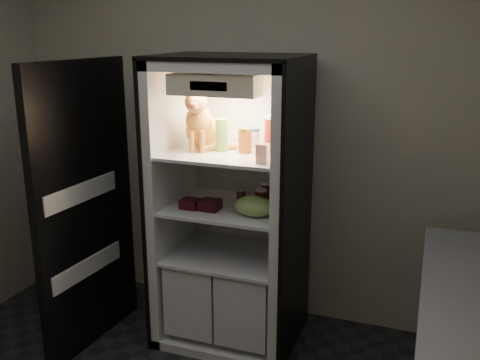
% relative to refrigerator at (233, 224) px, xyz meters
% --- Properties ---
extents(room_shell, '(3.60, 3.60, 3.60)m').
position_rel_refrigerator_xyz_m(room_shell, '(0.00, -1.38, 0.83)').
color(room_shell, white).
rests_on(room_shell, floor).
extents(refrigerator, '(0.90, 0.72, 1.88)m').
position_rel_refrigerator_xyz_m(refrigerator, '(0.00, 0.00, 0.00)').
color(refrigerator, white).
rests_on(refrigerator, floor).
extents(fridge_door, '(0.13, 0.87, 1.85)m').
position_rel_refrigerator_xyz_m(fridge_door, '(-0.85, -0.39, 0.12)').
color(fridge_door, black).
rests_on(fridge_door, floor).
extents(tabby_cat, '(0.37, 0.40, 0.41)m').
position_rel_refrigerator_xyz_m(tabby_cat, '(-0.20, -0.04, 0.65)').
color(tabby_cat, '#C87119').
rests_on(tabby_cat, refrigerator).
extents(parmesan_shaker, '(0.08, 0.08, 0.20)m').
position_rel_refrigerator_xyz_m(parmesan_shaker, '(-0.05, -0.06, 0.60)').
color(parmesan_shaker, green).
rests_on(parmesan_shaker, refrigerator).
extents(mayo_tub, '(0.09, 0.09, 0.13)m').
position_rel_refrigerator_xyz_m(mayo_tub, '(0.10, 0.10, 0.56)').
color(mayo_tub, white).
rests_on(mayo_tub, refrigerator).
extents(salsa_jar, '(0.09, 0.09, 0.15)m').
position_rel_refrigerator_xyz_m(salsa_jar, '(0.10, -0.05, 0.57)').
color(salsa_jar, maroon).
rests_on(salsa_jar, refrigerator).
extents(pepper_jar, '(0.13, 0.13, 0.22)m').
position_rel_refrigerator_xyz_m(pepper_jar, '(0.26, 0.05, 0.61)').
color(pepper_jar, '#9D2A14').
rests_on(pepper_jar, refrigerator).
extents(cream_carton, '(0.06, 0.06, 0.11)m').
position_rel_refrigerator_xyz_m(cream_carton, '(0.29, -0.27, 0.55)').
color(cream_carton, white).
rests_on(cream_carton, refrigerator).
extents(soda_can_a, '(0.07, 0.07, 0.12)m').
position_rel_refrigerator_xyz_m(soda_can_a, '(0.20, 0.08, 0.21)').
color(soda_can_a, black).
rests_on(soda_can_a, refrigerator).
extents(soda_can_b, '(0.07, 0.07, 0.13)m').
position_rel_refrigerator_xyz_m(soda_can_b, '(0.21, -0.07, 0.22)').
color(soda_can_b, black).
rests_on(soda_can_b, refrigerator).
extents(soda_can_c, '(0.07, 0.07, 0.14)m').
position_rel_refrigerator_xyz_m(soda_can_c, '(0.23, -0.10, 0.22)').
color(soda_can_c, black).
rests_on(soda_can_c, refrigerator).
extents(condiment_jar, '(0.06, 0.06, 0.08)m').
position_rel_refrigerator_xyz_m(condiment_jar, '(0.05, 0.03, 0.19)').
color(condiment_jar, '#522A17').
rests_on(condiment_jar, refrigerator).
extents(grape_bag, '(0.24, 0.18, 0.12)m').
position_rel_refrigerator_xyz_m(grape_bag, '(0.21, -0.19, 0.21)').
color(grape_bag, '#9AC65C').
rests_on(grape_bag, refrigerator).
extents(berry_box_left, '(0.11, 0.11, 0.06)m').
position_rel_refrigerator_xyz_m(berry_box_left, '(-0.21, -0.19, 0.18)').
color(berry_box_left, '#450B1C').
rests_on(berry_box_left, refrigerator).
extents(berry_box_right, '(0.12, 0.12, 0.06)m').
position_rel_refrigerator_xyz_m(berry_box_right, '(-0.08, -0.18, 0.18)').
color(berry_box_right, '#450B1C').
rests_on(berry_box_right, refrigerator).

